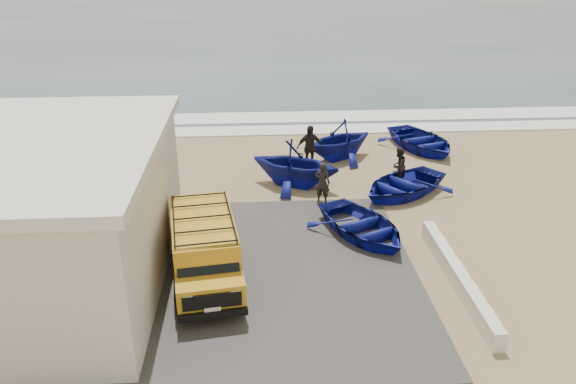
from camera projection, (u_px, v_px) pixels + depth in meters
name	position (u px, v px, depth m)	size (l,w,h in m)	color
ground	(279.00, 240.00, 18.72)	(160.00, 160.00, 0.00)	#9A8159
slab	(216.00, 274.00, 16.77)	(12.00, 10.00, 0.05)	#423F3D
ocean	(257.00, 24.00, 69.84)	(180.00, 88.00, 0.01)	#385166
surf_line	(268.00, 131.00, 29.67)	(180.00, 1.60, 0.06)	white
surf_wash	(267.00, 117.00, 31.95)	(180.00, 2.20, 0.04)	white
building	(13.00, 215.00, 15.58)	(8.40, 9.40, 4.30)	silver
parapet	(458.00, 276.00, 16.17)	(0.35, 6.00, 0.55)	silver
van	(205.00, 248.00, 16.14)	(2.40, 4.76, 1.95)	gold
boat_near_left	(363.00, 226.00, 18.80)	(2.83, 3.96, 0.82)	navy
boat_near_right	(402.00, 184.00, 22.01)	(2.93, 4.10, 0.85)	navy
boat_mid_left	(295.00, 163.00, 22.60)	(3.18, 3.68, 1.94)	navy
boat_far_left	(340.00, 139.00, 25.54)	(3.02, 3.49, 1.84)	navy
boat_far_right	(421.00, 141.00, 26.84)	(3.12, 4.38, 0.91)	navy
fisherman_front	(322.00, 183.00, 21.16)	(0.59, 0.39, 1.62)	black
fisherman_middle	(398.00, 166.00, 22.89)	(0.75, 0.58, 1.54)	black
fisherman_back	(309.00, 148.00, 24.26)	(1.17, 0.49, 1.99)	black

